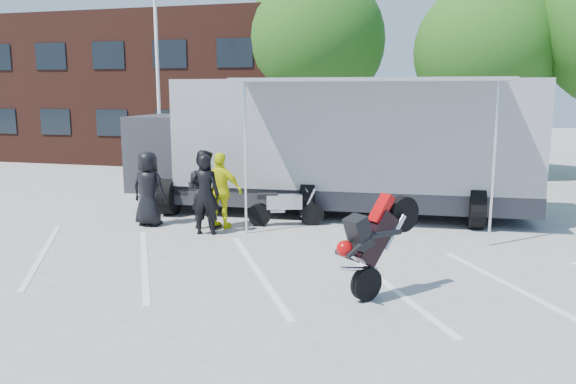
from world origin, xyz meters
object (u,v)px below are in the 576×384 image
at_px(spectator_leather_b, 205,195).
at_px(spectator_hivis, 221,191).
at_px(tree_mid, 484,51).
at_px(transporter_truck, 334,213).
at_px(tree_left, 315,41).
at_px(flagpole, 163,45).
at_px(spectator_leather_a, 148,189).
at_px(parked_motorcycle, 286,226).
at_px(spectator_leather_c, 204,189).
at_px(stunt_bike_rider, 393,293).

height_order(spectator_leather_b, spectator_hivis, spectator_leather_b).
height_order(tree_mid, spectator_hivis, tree_mid).
bearing_deg(transporter_truck, tree_left, 102.09).
distance_m(flagpole, tree_left, 7.37).
bearing_deg(spectator_leather_a, flagpole, -62.46).
bearing_deg(transporter_truck, spectator_leather_a, -151.51).
bearing_deg(spectator_leather_b, tree_mid, -130.66).
bearing_deg(spectator_leather_a, spectator_leather_b, 169.48).
xyz_separation_m(tree_mid, spectator_leather_b, (-6.90, -11.59, -3.98)).
xyz_separation_m(flagpole, spectator_leather_b, (4.35, -6.59, -4.08)).
distance_m(parked_motorcycle, spectator_leather_c, 2.29).
bearing_deg(parked_motorcycle, stunt_bike_rider, -163.47).
xyz_separation_m(tree_mid, parked_motorcycle, (-5.25, -10.26, -4.94)).
relative_size(tree_left, spectator_leather_a, 4.55).
xyz_separation_m(tree_left, parked_motorcycle, (1.75, -11.26, -5.57)).
height_order(stunt_bike_rider, spectator_leather_b, spectator_leather_b).
height_order(transporter_truck, spectator_leather_b, spectator_leather_b).
distance_m(tree_mid, spectator_hivis, 13.47).
relative_size(tree_mid, spectator_leather_c, 3.90).
height_order(tree_left, transporter_truck, tree_left).
distance_m(flagpole, spectator_leather_c, 8.30).
relative_size(flagpole, spectator_leather_b, 4.13).
xyz_separation_m(transporter_truck, stunt_bike_rider, (2.16, -6.12, 0.00)).
bearing_deg(spectator_leather_c, flagpole, -46.40).
distance_m(flagpole, spectator_hivis, 8.52).
distance_m(flagpole, parked_motorcycle, 9.44).
relative_size(parked_motorcycle, spectator_hivis, 1.04).
xyz_separation_m(parked_motorcycle, spectator_hivis, (-1.49, -0.69, 0.95)).
bearing_deg(transporter_truck, tree_mid, 59.07).
xyz_separation_m(transporter_truck, spectator_leather_b, (-2.54, -3.17, 0.97)).
distance_m(spectator_leather_a, spectator_leather_c, 1.47).
distance_m(spectator_leather_b, spectator_hivis, 0.66).
bearing_deg(tree_left, transporter_truck, -74.31).
distance_m(tree_mid, parked_motorcycle, 12.54).
bearing_deg(spectator_hivis, spectator_leather_b, 79.85).
bearing_deg(parked_motorcycle, tree_mid, -46.14).
distance_m(tree_left, spectator_leather_c, 12.83).
height_order(tree_mid, spectator_leather_a, tree_mid).
distance_m(transporter_truck, spectator_leather_c, 3.95).
bearing_deg(spectator_leather_b, parked_motorcycle, -150.84).
relative_size(parked_motorcycle, spectator_leather_c, 1.01).
relative_size(transporter_truck, spectator_leather_a, 6.14).
height_order(parked_motorcycle, spectator_leather_c, spectator_leather_c).
xyz_separation_m(flagpole, parked_motorcycle, (5.99, -5.26, -5.05)).
relative_size(tree_mid, transporter_truck, 0.66).
height_order(flagpole, transporter_truck, flagpole).
relative_size(flagpole, transporter_truck, 0.69).
distance_m(tree_mid, spectator_leather_b, 14.06).
xyz_separation_m(flagpole, transporter_truck, (6.89, -3.42, -5.05)).
bearing_deg(flagpole, stunt_bike_rider, -46.51).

